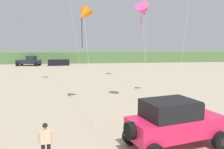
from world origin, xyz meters
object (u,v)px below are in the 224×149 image
kite_pink_ribbon (84,15)px  kite_blue_swept (143,11)px  person_watching (46,140)px  distant_pickup (29,61)px  jeep (174,122)px  distant_sedan (59,62)px

kite_pink_ribbon → kite_blue_swept: bearing=6.2°
person_watching → distant_pickup: distant_pickup is taller
jeep → kite_blue_swept: (0.53, 8.05, 5.97)m
distant_pickup → kite_pink_ribbon: kite_pink_ribbon is taller
jeep → distant_pickup: bearing=109.9°
distant_pickup → kite_pink_ribbon: size_ratio=0.65×
jeep → distant_pickup: jeep is taller
kite_blue_swept → person_watching: bearing=-125.2°
kite_blue_swept → distant_pickup: bearing=115.2°
kite_pink_ribbon → jeep: bearing=-62.4°
person_watching → distant_pickup: bearing=102.2°
person_watching → kite_blue_swept: 12.42m
distant_pickup → distant_sedan: distant_pickup is taller
kite_pink_ribbon → kite_blue_swept: size_ratio=0.94×
jeep → person_watching: jeep is taller
distant_pickup → distant_sedan: size_ratio=1.16×
person_watching → kite_pink_ribbon: (1.72, 8.28, 5.84)m
person_watching → distant_sedan: bearing=94.2°
distant_sedan → kite_blue_swept: bearing=-78.4°
jeep → kite_blue_swept: bearing=86.2°
distant_sedan → kite_blue_swept: (9.20, -31.77, 6.57)m
person_watching → kite_pink_ribbon: kite_pink_ribbon is taller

